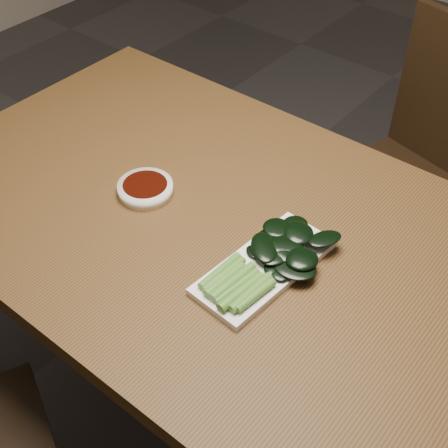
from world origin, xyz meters
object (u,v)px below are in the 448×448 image
serving_plate (264,267)px  gai_lan (273,257)px  sauce_bowl (145,189)px  table (234,253)px  chair_far (420,169)px

serving_plate → gai_lan: gai_lan is taller
sauce_bowl → serving_plate: bearing=-3.4°
table → gai_lan: bearing=-18.6°
chair_far → sauce_bowl: 0.88m
table → sauce_bowl: bearing=-170.4°
serving_plate → gai_lan: size_ratio=1.02×
chair_far → sauce_bowl: chair_far is taller
table → gai_lan: size_ratio=4.96×
table → chair_far: size_ratio=1.57×
gai_lan → chair_far: bearing=92.2°
chair_far → serving_plate: bearing=-74.7°
sauce_bowl → serving_plate: 0.32m
sauce_bowl → table: bearing=9.6°
chair_far → serving_plate: chair_far is taller
gai_lan → sauce_bowl: bearing=179.2°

